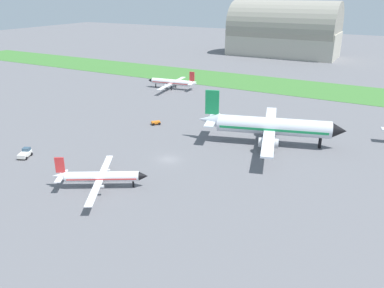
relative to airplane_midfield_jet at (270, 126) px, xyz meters
The scene contains 8 objects.
ground_plane 26.19m from the airplane_midfield_jet, 130.34° to the right, with size 600.00×600.00×0.00m, color slate.
grass_taxiway_strip 65.03m from the airplane_midfield_jet, 104.91° to the left, with size 360.00×28.00×0.08m, color #3D7533.
airplane_midfield_jet is the anchor object (origin of this frame).
airplane_foreground_turboprop 42.61m from the airplane_midfield_jet, 119.55° to the right, with size 16.48×18.91×6.32m.
airplane_taxiing_turboprop 63.17m from the airplane_midfield_jet, 143.30° to the left, with size 20.33×23.69×7.11m.
baggage_cart_near_gate 32.78m from the airplane_midfield_jet, behind, with size 2.89×2.94×0.90m.
pushback_tug_midfield 57.03m from the airplane_midfield_jet, 143.33° to the right, with size 3.19×4.02×1.95m.
hangar_distant 142.18m from the airplane_midfield_jet, 105.18° to the left, with size 60.32×27.36×30.13m.
Camera 1 is at (42.25, -66.69, 34.92)m, focal length 36.23 mm.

